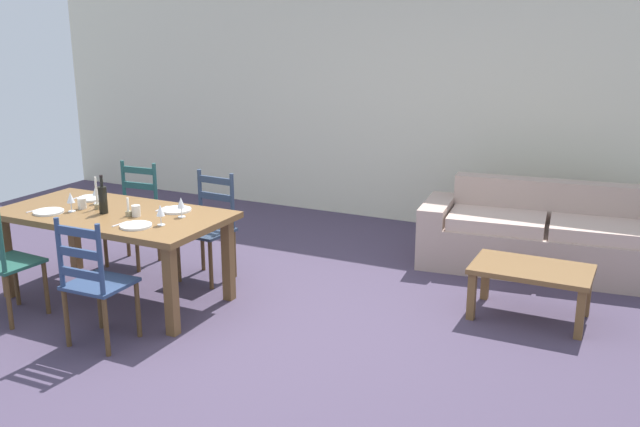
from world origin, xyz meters
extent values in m
cube|color=#45394F|center=(0.00, 0.00, -0.01)|extent=(9.60, 9.60, 0.02)
cube|color=beige|center=(0.00, 3.30, 1.35)|extent=(9.60, 0.16, 2.70)
cube|color=brown|center=(-1.26, -0.04, 0.72)|extent=(1.90, 0.96, 0.05)
cube|color=brown|center=(-2.11, -0.42, 0.35)|extent=(0.08, 0.08, 0.70)
cube|color=brown|center=(-0.41, -0.42, 0.35)|extent=(0.08, 0.08, 0.70)
cube|color=brown|center=(-2.11, 0.34, 0.35)|extent=(0.08, 0.08, 0.70)
cube|color=brown|center=(-0.41, 0.34, 0.35)|extent=(0.08, 0.08, 0.70)
cube|color=#225347|center=(-1.74, -0.70, 0.45)|extent=(0.45, 0.43, 0.03)
cylinder|color=brown|center=(-1.91, -0.52, 0.22)|extent=(0.04, 0.04, 0.43)
cylinder|color=brown|center=(-1.55, -0.54, 0.22)|extent=(0.04, 0.04, 0.43)
cylinder|color=brown|center=(-1.57, -0.88, 0.22)|extent=(0.04, 0.04, 0.43)
cylinder|color=#225347|center=(-1.57, -0.88, 0.71)|extent=(0.04, 0.04, 0.50)
cube|color=navy|center=(-0.79, -0.73, 0.45)|extent=(0.43, 0.41, 0.03)
cylinder|color=brown|center=(-0.97, -0.56, 0.22)|extent=(0.04, 0.04, 0.43)
cylinder|color=brown|center=(-0.61, -0.56, 0.22)|extent=(0.04, 0.04, 0.43)
cylinder|color=brown|center=(-0.97, -0.90, 0.22)|extent=(0.04, 0.04, 0.43)
cylinder|color=brown|center=(-0.61, -0.90, 0.22)|extent=(0.04, 0.04, 0.43)
cylinder|color=navy|center=(-0.97, -0.90, 0.71)|extent=(0.04, 0.04, 0.50)
cylinder|color=navy|center=(-0.61, -0.90, 0.71)|extent=(0.04, 0.04, 0.50)
cube|color=navy|center=(-0.79, -0.90, 0.58)|extent=(0.38, 0.03, 0.06)
cube|color=navy|center=(-0.79, -0.90, 0.73)|extent=(0.38, 0.03, 0.06)
cube|color=navy|center=(-0.79, -0.90, 0.88)|extent=(0.38, 0.03, 0.06)
cube|color=#22514F|center=(-1.72, 0.69, 0.45)|extent=(0.45, 0.43, 0.03)
cylinder|color=brown|center=(-1.53, 0.53, 0.22)|extent=(0.04, 0.04, 0.43)
cylinder|color=brown|center=(-1.89, 0.50, 0.22)|extent=(0.04, 0.04, 0.43)
cylinder|color=brown|center=(-1.56, 0.87, 0.22)|extent=(0.04, 0.04, 0.43)
cylinder|color=brown|center=(-1.92, 0.84, 0.22)|extent=(0.04, 0.04, 0.43)
cylinder|color=#22514F|center=(-1.56, 0.87, 0.71)|extent=(0.04, 0.04, 0.50)
cylinder|color=#22514F|center=(-1.92, 0.84, 0.71)|extent=(0.04, 0.04, 0.50)
cube|color=#22514F|center=(-1.74, 0.86, 0.58)|extent=(0.38, 0.05, 0.06)
cube|color=#22514F|center=(-1.74, 0.86, 0.73)|extent=(0.38, 0.05, 0.06)
cube|color=#22514F|center=(-1.74, 0.86, 0.88)|extent=(0.38, 0.05, 0.06)
cube|color=#2E3D55|center=(-0.85, 0.65, 0.45)|extent=(0.44, 0.42, 0.03)
cylinder|color=brown|center=(-0.68, 0.47, 0.22)|extent=(0.04, 0.04, 0.43)
cylinder|color=brown|center=(-1.04, 0.49, 0.22)|extent=(0.04, 0.04, 0.43)
cylinder|color=brown|center=(-0.66, 0.81, 0.22)|extent=(0.04, 0.04, 0.43)
cylinder|color=brown|center=(-1.02, 0.83, 0.22)|extent=(0.04, 0.04, 0.43)
cylinder|color=#2E3D55|center=(-0.66, 0.81, 0.71)|extent=(0.04, 0.04, 0.50)
cylinder|color=#2E3D55|center=(-1.02, 0.83, 0.71)|extent=(0.04, 0.04, 0.50)
cube|color=#2E3D55|center=(-0.84, 0.82, 0.58)|extent=(0.38, 0.05, 0.06)
cube|color=#2E3D55|center=(-0.84, 0.82, 0.73)|extent=(0.38, 0.05, 0.06)
cube|color=#2E3D55|center=(-0.84, 0.82, 0.88)|extent=(0.38, 0.05, 0.06)
cylinder|color=white|center=(-1.71, -0.29, 0.76)|extent=(0.24, 0.24, 0.02)
cube|color=silver|center=(-1.86, -0.29, 0.75)|extent=(0.03, 0.17, 0.01)
cylinder|color=white|center=(-0.81, -0.29, 0.76)|extent=(0.24, 0.24, 0.02)
cube|color=silver|center=(-0.96, -0.29, 0.75)|extent=(0.03, 0.17, 0.01)
cylinder|color=white|center=(-1.71, 0.21, 0.76)|extent=(0.24, 0.24, 0.02)
cube|color=silver|center=(-1.86, 0.21, 0.75)|extent=(0.03, 0.17, 0.01)
cylinder|color=white|center=(-0.81, 0.21, 0.76)|extent=(0.24, 0.24, 0.02)
cube|color=silver|center=(-0.96, 0.21, 0.75)|extent=(0.03, 0.17, 0.01)
cylinder|color=black|center=(-1.30, -0.10, 0.86)|extent=(0.07, 0.07, 0.22)
cylinder|color=black|center=(-1.30, -0.10, 1.01)|extent=(0.02, 0.02, 0.08)
cylinder|color=black|center=(-1.30, -0.10, 1.06)|extent=(0.03, 0.03, 0.02)
cylinder|color=white|center=(-1.57, -0.18, 0.75)|extent=(0.06, 0.06, 0.01)
cylinder|color=white|center=(-1.57, -0.18, 0.79)|extent=(0.01, 0.01, 0.07)
cone|color=white|center=(-1.57, -0.18, 0.87)|extent=(0.06, 0.06, 0.08)
cylinder|color=white|center=(-0.66, -0.17, 0.75)|extent=(0.06, 0.06, 0.01)
cylinder|color=white|center=(-0.66, -0.17, 0.79)|extent=(0.01, 0.01, 0.07)
cone|color=white|center=(-0.66, -0.17, 0.87)|extent=(0.06, 0.06, 0.08)
cylinder|color=white|center=(-1.56, 0.10, 0.75)|extent=(0.06, 0.06, 0.01)
cylinder|color=white|center=(-1.56, 0.10, 0.79)|extent=(0.01, 0.01, 0.07)
cone|color=white|center=(-1.56, 0.10, 0.87)|extent=(0.06, 0.06, 0.08)
cylinder|color=white|center=(-0.66, 0.08, 0.75)|extent=(0.06, 0.06, 0.01)
cylinder|color=white|center=(-0.66, 0.08, 0.79)|extent=(0.01, 0.01, 0.07)
cone|color=white|center=(-0.66, 0.08, 0.87)|extent=(0.06, 0.06, 0.08)
cylinder|color=silver|center=(-1.00, -0.06, 0.80)|extent=(0.07, 0.07, 0.09)
cylinder|color=silver|center=(-1.56, -0.07, 0.80)|extent=(0.07, 0.07, 0.09)
cylinder|color=#998C66|center=(-1.44, -0.02, 0.77)|extent=(0.05, 0.05, 0.04)
cylinder|color=white|center=(-1.44, -0.02, 0.91)|extent=(0.02, 0.02, 0.23)
cylinder|color=#998C66|center=(-1.06, -0.08, 0.77)|extent=(0.05, 0.05, 0.04)
cylinder|color=white|center=(-1.06, -0.08, 0.85)|extent=(0.02, 0.02, 0.11)
cube|color=tan|center=(1.85, 2.21, 0.20)|extent=(1.88, 0.99, 0.40)
cube|color=tan|center=(1.82, 2.51, 0.40)|extent=(1.81, 0.39, 0.80)
cube|color=tan|center=(0.83, 2.10, 0.29)|extent=(0.33, 0.82, 0.58)
cube|color=#CCAD9C|center=(2.30, 2.21, 0.46)|extent=(0.92, 0.73, 0.12)
cube|color=#CCAD9C|center=(1.41, 2.11, 0.46)|extent=(0.92, 0.73, 0.12)
cube|color=brown|center=(1.91, 1.06, 0.40)|extent=(0.90, 0.56, 0.04)
cube|color=brown|center=(1.51, 0.83, 0.19)|extent=(0.06, 0.06, 0.38)
cube|color=brown|center=(2.31, 0.83, 0.19)|extent=(0.06, 0.06, 0.38)
cube|color=brown|center=(1.51, 1.29, 0.19)|extent=(0.06, 0.06, 0.38)
cube|color=brown|center=(2.31, 1.29, 0.19)|extent=(0.06, 0.06, 0.38)
camera|label=1|loc=(2.68, -4.26, 2.28)|focal=39.52mm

